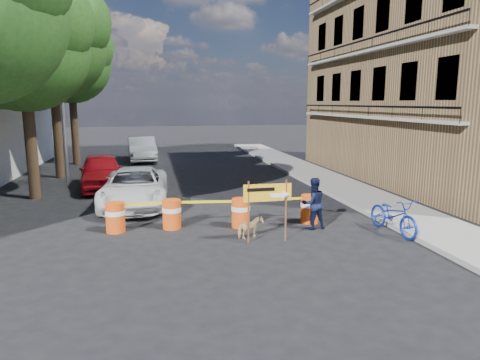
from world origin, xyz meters
name	(u,v)px	position (x,y,z in m)	size (l,w,h in m)	color
ground	(233,242)	(0.00, 0.00, 0.00)	(120.00, 120.00, 0.00)	black
sidewalk_east	(346,189)	(6.20, 6.00, 0.07)	(2.40, 40.00, 0.15)	gray
apartment_building	(444,57)	(12.00, 8.00, 6.00)	(8.00, 16.00, 12.00)	olive
tree_mid_a	(24,44)	(-6.74, 7.00, 6.01)	(5.25, 5.00, 8.68)	#332316
tree_mid_b	(52,42)	(-6.73, 12.00, 6.71)	(5.67, 5.40, 9.62)	#332316
tree_far	(71,62)	(-6.74, 17.00, 6.22)	(5.04, 4.80, 8.84)	#332316
streetlamp	(63,90)	(-5.93, 9.50, 4.38)	(1.25, 0.18, 8.00)	gray
barrel_far_left	(115,217)	(-3.26, 1.66, 0.47)	(0.58, 0.58, 0.90)	#EE500E
barrel_mid_left	(172,213)	(-1.60, 1.71, 0.47)	(0.58, 0.58, 0.90)	#EE500E
barrel_mid_right	(241,212)	(0.51, 1.43, 0.47)	(0.58, 0.58, 0.90)	#EE500E
barrel_far_right	(310,208)	(2.78, 1.47, 0.47)	(0.58, 0.58, 0.90)	#EE500E
detour_sign	(273,197)	(1.09, -0.16, 1.27)	(1.36, 0.25, 1.74)	#592D19
pedestrian	(313,203)	(2.63, 0.81, 0.80)	(0.77, 0.60, 1.59)	black
bicycle	(394,199)	(4.80, -0.09, 1.04)	(0.73, 1.10, 2.09)	#1531AE
dog	(250,228)	(0.55, 0.26, 0.31)	(0.34, 0.74, 0.62)	#DCC57E
suv_white	(135,187)	(-2.80, 4.94, 0.70)	(2.33, 5.05, 1.40)	white
sedan_red	(102,171)	(-4.37, 8.59, 0.78)	(1.85, 4.60, 1.57)	#A70D17
sedan_silver	(142,149)	(-2.80, 17.75, 0.79)	(1.67, 4.80, 1.58)	silver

